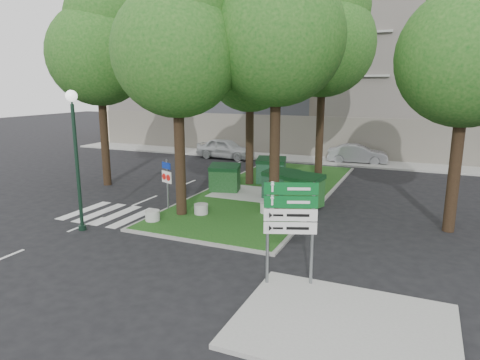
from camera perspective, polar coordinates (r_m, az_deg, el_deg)
The scene contains 26 objects.
ground at distance 15.96m, azimuth -7.79°, elevation -7.92°, with size 120.00×120.00×0.00m, color black.
median_island at distance 22.67m, azimuth 3.81°, elevation -1.49°, with size 6.00×16.00×0.12m, color #153F12.
median_kerb at distance 22.68m, azimuth 3.81°, elevation -1.52°, with size 6.30×16.30×0.10m, color gray.
sidewalk_corner at distance 10.82m, azimuth 13.63°, elevation -18.33°, with size 5.00×4.00×0.12m, color #999993.
building_sidewalk at distance 32.67m, azimuth 9.23°, elevation 2.71°, with size 42.00×3.00×0.12m, color #999993.
zebra_crossing at distance 19.19m, azimuth -15.11°, elevation -4.69°, with size 5.00×3.00×0.01m, color silver.
apartment_building at distance 39.59m, azimuth 12.47°, elevation 15.82°, with size 41.00×12.00×16.00m, color #C3AD92.
tree_median_near_left at distance 17.97m, azimuth -8.14°, elevation 18.07°, with size 5.20×5.20×10.53m.
tree_median_near_right at distance 18.39m, azimuth 5.28°, elevation 20.11°, with size 5.60×5.60×11.46m.
tree_median_mid at distance 23.53m, azimuth 1.60°, elevation 16.03°, with size 4.80×4.80×9.99m.
tree_median_far at distance 25.56m, azimuth 11.34°, elevation 18.54°, with size 5.80×5.80×11.93m.
tree_street_left at distance 24.95m, azimuth -18.15°, elevation 16.79°, with size 5.40×5.40×11.00m.
tree_street_right at distance 17.88m, azimuth 28.47°, elevation 15.69°, with size 5.00×5.00×10.06m.
dumpster_a at distance 22.33m, azimuth -2.05°, elevation 0.28°, with size 1.75×1.41×1.43m.
dumpster_b at distance 24.19m, azimuth 4.16°, elevation 1.27°, with size 1.77×1.39×1.48m.
dumpster_c at distance 20.78m, azimuth 5.44°, elevation -0.64°, with size 1.85×1.55×1.47m.
dumpster_d at distance 19.79m, azimuth 8.56°, elevation -1.38°, with size 1.88×1.57×1.49m.
bollard_left at distance 17.92m, azimuth -11.58°, elevation -4.65°, with size 0.59×0.59×0.42m, color #B0B0AA.
bollard_right at distance 18.63m, azimuth 3.63°, elevation -3.73°, with size 0.60×0.60×0.43m, color #A9A9A3.
bollard_mid at distance 18.52m, azimuth -5.20°, elevation -3.86°, with size 0.60×0.60×0.43m, color #A3A29D.
litter_bin at distance 21.83m, azimuth 10.50°, elevation -1.10°, with size 0.41×0.41×0.72m, color #C6CF18.
street_lamp at distance 17.21m, azimuth -21.10°, elevation 4.47°, with size 0.43×0.43×5.38m.
traffic_sign_pole at distance 19.27m, azimuth -9.68°, elevation 0.27°, with size 0.66×0.32×2.36m.
directional_sign at distance 11.72m, azimuth 6.73°, elevation -4.94°, with size 1.37×0.57×2.90m.
car_white at distance 33.04m, azimuth -1.97°, elevation 4.23°, with size 1.82×4.53×1.54m, color silver.
car_silver at distance 32.00m, azimuth 15.40°, elevation 3.36°, with size 1.46×4.17×1.38m, color #A0A0A7.
Camera 1 is at (7.87, -12.73, 5.55)m, focal length 32.00 mm.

